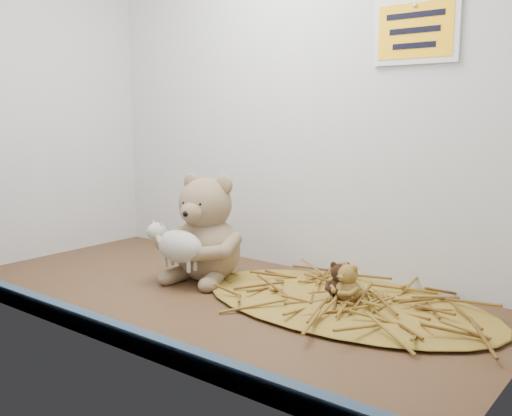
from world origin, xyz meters
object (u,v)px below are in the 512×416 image
Objects in this scene: toy_lamb at (180,246)px; main_teddy at (207,227)px; mini_teddy_tan at (348,281)px; mini_teddy_brown at (340,279)px.

main_teddy is at bearing 90.00° from toy_lamb.
mini_teddy_tan is at bearing -5.40° from main_teddy.
toy_lamb is 35.80cm from mini_teddy_brown.
mini_teddy_tan is at bearing 17.64° from toy_lamb.
main_teddy is 34.34cm from mini_teddy_brown.
toy_lamb is 1.94× the size of mini_teddy_tan.
mini_teddy_brown is (33.40, 3.30, -7.25)cm from main_teddy.
mini_teddy_brown is at bearing -179.76° from mini_teddy_tan.
mini_teddy_tan is at bearing -49.33° from mini_teddy_brown.
main_teddy is at bearing -156.85° from mini_teddy_tan.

